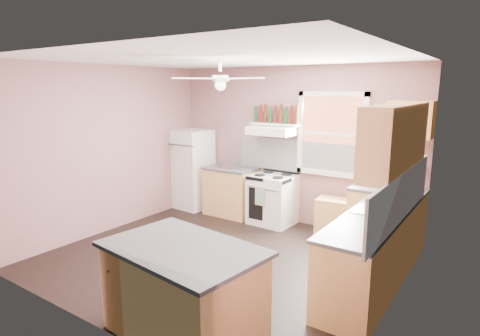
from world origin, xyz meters
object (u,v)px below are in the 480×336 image
Objects in this scene: refrigerator at (193,169)px; toaster at (231,164)px; cart at (335,218)px; island at (184,293)px; stove at (273,199)px.

toaster is at bearing 0.17° from refrigerator.
refrigerator reaches higher than cart.
cart is 3.36m from island.
refrigerator reaches higher than toaster.
cart is (2.90, 0.09, -0.49)m from refrigerator.
toaster is at bearing 125.22° from island.
island is (-0.20, -3.35, 0.15)m from cart.
refrigerator is at bearing 136.37° from island.
stove is at bearing 0.68° from toaster.
toaster reaches higher than island.
stove is at bearing 112.24° from island.
refrigerator is 4.25m from island.
island is at bearing -68.04° from toaster.
refrigerator is 1.82m from stove.
toaster reaches higher than stove.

